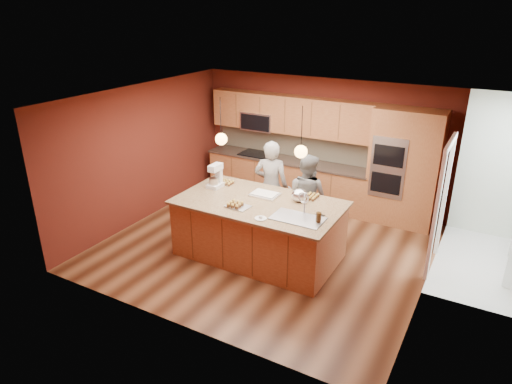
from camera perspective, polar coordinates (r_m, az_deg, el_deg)
The scene contains 24 objects.
floor at distance 8.34m, azimuth 1.20°, elevation -6.83°, with size 5.50×5.50×0.00m, color #3E1F11.
ceiling at distance 7.41m, azimuth 1.36°, elevation 11.72°, with size 5.50×5.50×0.00m, color white.
wall_back at distance 9.94m, azimuth 8.10°, elevation 6.27°, with size 5.50×5.50×0.00m, color #551C14.
wall_front at distance 5.87m, azimuth -10.33°, elevation -5.59°, with size 5.50×5.50×0.00m, color #551C14.
wall_left at distance 9.31m, azimuth -13.89°, elevation 4.72°, with size 5.00×5.00×0.00m, color #551C14.
wall_right at distance 7.02m, azimuth 21.52°, elevation -2.07°, with size 5.00×5.00×0.00m, color #551C14.
cabinet_run at distance 10.08m, azimuth 3.86°, elevation 4.49°, with size 3.74×0.64×2.30m.
oven_column at distance 9.24m, azimuth 18.01°, elevation 2.84°, with size 1.30×0.62×2.30m.
doorway_trim at distance 7.87m, azimuth 22.00°, elevation -1.91°, with size 0.08×1.11×2.20m, color white, non-canonical shape.
pendant_left at distance 7.65m, azimuth -4.37°, elevation 6.64°, with size 0.20×0.20×0.80m.
pendant_right at distance 6.98m, azimuth 5.63°, elevation 5.07°, with size 0.20×0.20×0.80m.
island at distance 7.83m, azimuth 0.46°, elevation -4.60°, with size 2.77×1.54×1.40m.
person_left at distance 8.64m, azimuth 1.88°, elevation 0.74°, with size 0.65×0.42×1.77m, color black.
person_right at distance 8.39m, azimuth 6.28°, elevation -0.60°, with size 0.79×0.62×1.63m, color gray.
stand_mixer at distance 8.21m, azimuth -5.07°, elevation 1.84°, with size 0.22×0.31×0.42m.
sheet_cake at distance 7.86m, azimuth 1.10°, elevation -0.30°, with size 0.48×0.36×0.05m.
cooling_rack at distance 7.43m, azimuth -2.26°, elevation -1.80°, with size 0.38×0.27×0.02m, color #B9BAC1.
mixing_bowl at distance 7.64m, azimuth 5.45°, elevation -0.39°, with size 0.27×0.27×0.23m, color silver.
plate at distance 7.02m, azimuth 0.58°, elevation -3.32°, with size 0.19×0.19×0.01m, color silver.
tumbler at distance 6.94m, azimuth 7.82°, elevation -3.17°, with size 0.08×0.08×0.16m, color #35230F.
phone at distance 7.20m, azimuth 8.02°, elevation -2.88°, with size 0.14×0.08×0.01m, color black.
cupcakes_left at distance 8.40m, azimuth -3.79°, elevation 1.25°, with size 0.29×0.21×0.06m, color #B9953E, non-canonical shape.
cupcakes_rack at distance 7.40m, azimuth -2.61°, elevation -1.52°, with size 0.24×0.24×0.07m, color #B9953E, non-canonical shape.
cupcakes_right at distance 7.81m, azimuth 6.98°, elevation -0.55°, with size 0.21×0.28×0.06m, color #B9953E, non-canonical shape.
Camera 1 is at (3.40, -6.44, 4.06)m, focal length 32.00 mm.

